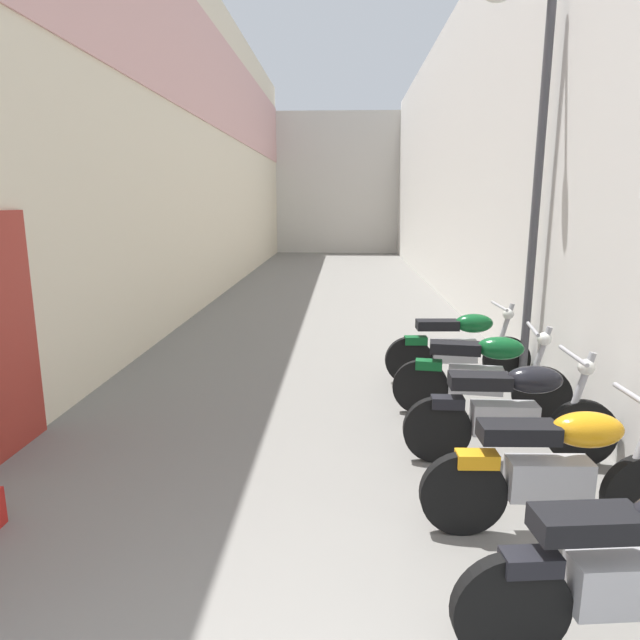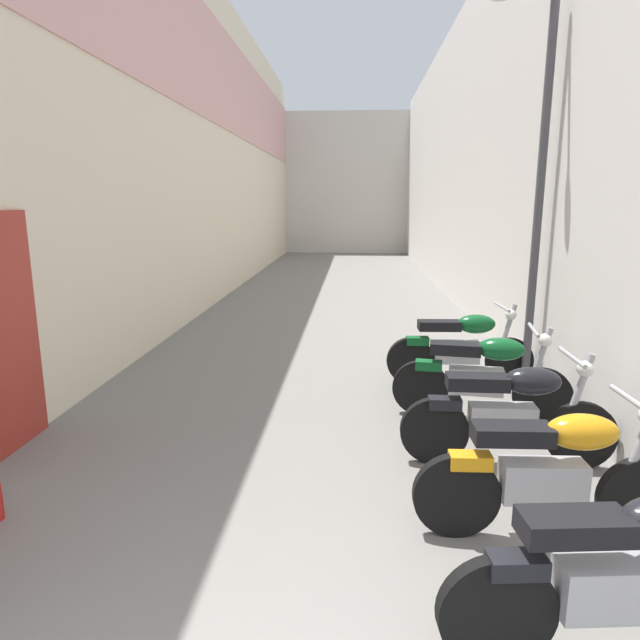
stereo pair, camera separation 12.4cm
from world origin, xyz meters
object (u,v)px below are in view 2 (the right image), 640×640
motorcycle_second (553,470)px  street_lamp (534,165)px  motorcycle_nearest (628,573)px  motorcycle_fourth (482,374)px  motorcycle_third (510,411)px  motorcycle_fifth (461,346)px

motorcycle_second → street_lamp: (0.70, 3.23, 2.19)m
motorcycle_nearest → motorcycle_second: size_ratio=1.00×
motorcycle_fourth → street_lamp: (0.70, 1.10, 2.19)m
motorcycle_third → motorcycle_fifth: same height
motorcycle_fourth → motorcycle_fifth: size_ratio=0.99×
motorcycle_third → motorcycle_nearest: bearing=-90.0°
motorcycle_fifth → street_lamp: bearing=-6.3°
motorcycle_third → street_lamp: street_lamp is taller
motorcycle_fifth → motorcycle_third: bearing=-90.0°
motorcycle_fourth → street_lamp: size_ratio=0.40×
motorcycle_fourth → motorcycle_nearest: bearing=-90.0°
motorcycle_fourth → motorcycle_fifth: bearing=90.0°
motorcycle_third → street_lamp: (0.70, 2.16, 2.19)m
motorcycle_nearest → motorcycle_third: bearing=90.0°
motorcycle_third → motorcycle_fifth: bearing=90.0°
motorcycle_fifth → motorcycle_fourth: bearing=-90.0°
motorcycle_second → motorcycle_fifth: 3.31m
motorcycle_third → motorcycle_fourth: same height
motorcycle_nearest → motorcycle_third: (0.00, 2.12, 0.00)m
motorcycle_third → motorcycle_second: bearing=-90.0°
motorcycle_fourth → street_lamp: 2.55m
motorcycle_nearest → motorcycle_fifth: (0.00, 4.36, 0.00)m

